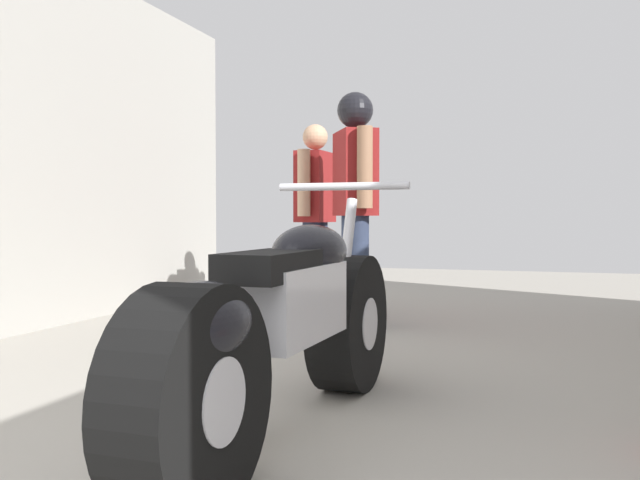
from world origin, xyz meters
TOP-DOWN VIEW (x-y plane):
  - ground_plane at (0.00, 3.01)m, footprint 14.45×14.45m
  - motorcycle_maroon_cruiser at (-0.05, 1.75)m, footprint 0.62×2.10m
  - mechanic_in_blue at (-1.01, 4.98)m, footprint 0.24×0.64m
  - mechanic_with_helmet at (-0.50, 4.42)m, footprint 0.44×0.65m

SIDE VIEW (x-z plane):
  - ground_plane at x=0.00m, z-range 0.00..0.00m
  - motorcycle_maroon_cruiser at x=-0.05m, z-range -0.08..0.90m
  - mechanic_in_blue at x=-1.01m, z-range 0.11..1.71m
  - mechanic_with_helmet at x=-0.50m, z-range 0.17..1.93m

